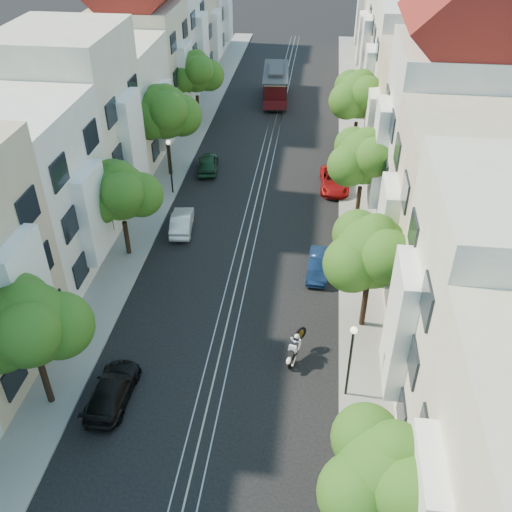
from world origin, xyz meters
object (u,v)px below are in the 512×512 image
(tree_w_d, at_px, (196,73))
(parked_car_w_near, at_px, (112,390))
(parked_car_e_mid, at_px, (319,265))
(tree_e_b, at_px, (373,254))
(tree_e_a, at_px, (389,474))
(tree_w_c, at_px, (166,113))
(tree_w_a, at_px, (30,326))
(parked_car_w_mid, at_px, (182,222))
(tree_w_b, at_px, (121,193))
(lamp_west, at_px, (170,159))
(parked_car_e_far, at_px, (334,180))
(cable_car, at_px, (276,83))
(tree_e_d, at_px, (360,96))
(sportbike_rider, at_px, (295,346))
(lamp_east, at_px, (351,352))
(parked_car_w_far, at_px, (208,163))
(tree_e_c, at_px, (364,159))

(tree_w_d, xyz_separation_m, parked_car_w_near, (2.74, -33.48, -3.99))
(parked_car_e_mid, bearing_deg, tree_e_b, -57.74)
(tree_e_a, relative_size, tree_w_c, 0.88)
(tree_w_a, relative_size, parked_car_w_mid, 1.77)
(tree_w_a, relative_size, tree_w_b, 1.07)
(lamp_west, bearing_deg, parked_car_e_far, 11.20)
(tree_w_d, height_order, cable_car, tree_w_d)
(tree_w_c, height_order, parked_car_w_mid, tree_w_c)
(tree_w_d, bearing_deg, tree_e_d, -19.15)
(sportbike_rider, bearing_deg, tree_e_b, 54.76)
(parked_car_w_near, distance_m, parked_car_w_mid, 14.73)
(lamp_east, distance_m, parked_car_w_far, 24.63)
(lamp_west, bearing_deg, tree_e_b, -43.85)
(tree_w_a, xyz_separation_m, lamp_east, (13.44, 2.02, -1.89))
(sportbike_rider, height_order, parked_car_e_mid, sportbike_rider)
(tree_e_d, height_order, tree_w_a, tree_e_d)
(tree_e_a, distance_m, tree_w_a, 15.25)
(tree_e_a, height_order, sportbike_rider, tree_e_a)
(tree_e_d, distance_m, tree_w_a, 32.38)
(tree_e_b, distance_m, sportbike_rider, 5.96)
(tree_e_d, distance_m, parked_car_e_mid, 18.25)
(tree_e_b, height_order, cable_car, tree_e_b)
(tree_w_a, relative_size, parked_car_w_far, 1.71)
(parked_car_e_far, bearing_deg, parked_car_w_mid, -147.09)
(tree_w_b, distance_m, cable_car, 29.50)
(tree_w_b, distance_m, lamp_west, 8.22)
(tree_e_d, height_order, tree_w_d, tree_e_d)
(tree_w_a, bearing_deg, cable_car, 80.72)
(lamp_west, relative_size, parked_car_w_far, 1.07)
(tree_e_d, bearing_deg, parked_car_w_far, -157.24)
(tree_w_a, relative_size, parked_car_e_far, 1.48)
(parked_car_e_far, bearing_deg, parked_car_w_near, -116.94)
(tree_e_b, bearing_deg, cable_car, 102.99)
(tree_w_c, bearing_deg, tree_w_d, 90.00)
(lamp_west, xyz_separation_m, parked_car_w_far, (1.90, 4.08, -2.18))
(tree_w_b, distance_m, tree_w_d, 22.00)
(tree_e_a, height_order, parked_car_w_mid, tree_e_a)
(parked_car_w_near, bearing_deg, tree_e_c, -122.48)
(tree_w_c, xyz_separation_m, lamp_east, (13.44, -20.98, -2.22))
(tree_e_a, bearing_deg, tree_w_c, 117.22)
(lamp_east, bearing_deg, tree_e_d, 87.96)
(tree_w_a, distance_m, parked_car_e_far, 26.08)
(sportbike_rider, bearing_deg, parked_car_w_far, 127.46)
(parked_car_e_far, bearing_deg, tree_w_b, -143.19)
(lamp_west, bearing_deg, tree_w_b, -95.97)
(tree_e_c, bearing_deg, sportbike_rider, -104.06)
(lamp_west, relative_size, sportbike_rider, 2.04)
(tree_e_a, bearing_deg, tree_w_a, 160.85)
(parked_car_w_mid, bearing_deg, parked_car_e_far, -151.73)
(tree_e_d, height_order, tree_w_b, tree_e_d)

